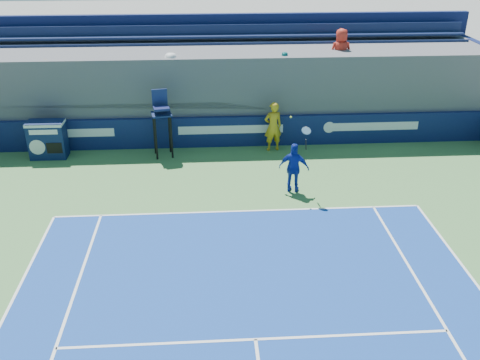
{
  "coord_description": "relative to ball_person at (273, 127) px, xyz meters",
  "views": [
    {
      "loc": [
        -0.87,
        -2.14,
        7.91
      ],
      "look_at": [
        0.0,
        11.5,
        1.25
      ],
      "focal_mm": 40.0,
      "sensor_mm": 36.0,
      "label": 1
    }
  ],
  "objects": [
    {
      "name": "tennis_player",
      "position": [
        0.26,
        -3.47,
        -0.12
      ],
      "size": [
        1.04,
        0.69,
        2.57
      ],
      "color": "#13299E",
      "rests_on": "apron"
    },
    {
      "name": "stadium_seating",
      "position": [
        -1.57,
        2.56,
        0.88
      ],
      "size": [
        21.0,
        4.05,
        4.4
      ],
      "color": "#505055",
      "rests_on": "ground"
    },
    {
      "name": "umpire_chair",
      "position": [
        -4.1,
        -0.25,
        0.57
      ],
      "size": [
        0.82,
        0.82,
        2.48
      ],
      "color": "black",
      "rests_on": "ground"
    },
    {
      "name": "back_hoarding",
      "position": [
        -1.56,
        0.51,
        -0.36
      ],
      "size": [
        20.4,
        0.21,
        1.2
      ],
      "color": "#0C1747",
      "rests_on": "ground"
    },
    {
      "name": "match_clock",
      "position": [
        -8.3,
        -0.14,
        -0.21
      ],
      "size": [
        1.32,
        0.73,
        1.4
      ],
      "color": "#0E1A46",
      "rests_on": "ground"
    },
    {
      "name": "ball_person",
      "position": [
        0.0,
        0.0,
        0.0
      ],
      "size": [
        0.77,
        0.59,
        1.89
      ],
      "primitive_type": "imported",
      "rotation": [
        0.0,
        0.0,
        3.36
      ],
      "color": "gold",
      "rests_on": "apron"
    }
  ]
}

